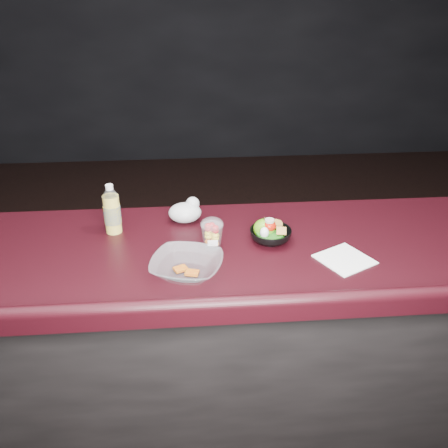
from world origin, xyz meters
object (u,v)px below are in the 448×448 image
at_px(green_apple, 264,229).
at_px(snack_bowl, 270,234).
at_px(takeout_bowl, 187,266).
at_px(lemonade_bottle, 112,213).
at_px(fruit_cup, 212,233).

height_order(green_apple, snack_bowl, green_apple).
relative_size(green_apple, takeout_bowl, 0.29).
relative_size(lemonade_bottle, takeout_bowl, 0.67).
bearing_deg(green_apple, takeout_bowl, -142.90).
bearing_deg(lemonade_bottle, green_apple, -9.49).
bearing_deg(takeout_bowl, fruit_cup, 60.58).
relative_size(lemonade_bottle, snack_bowl, 0.99).
xyz_separation_m(lemonade_bottle, fruit_cup, (0.36, -0.15, -0.02)).
xyz_separation_m(snack_bowl, takeout_bowl, (-0.30, -0.19, 0.00)).
relative_size(fruit_cup, snack_bowl, 0.59).
distance_m(fruit_cup, green_apple, 0.20).
bearing_deg(green_apple, fruit_cup, -164.63).
distance_m(lemonade_bottle, green_apple, 0.56).
height_order(lemonade_bottle, takeout_bowl, lemonade_bottle).
relative_size(fruit_cup, takeout_bowl, 0.40).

